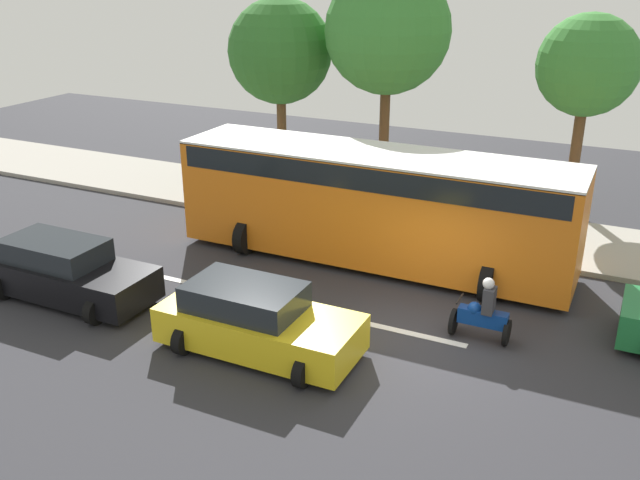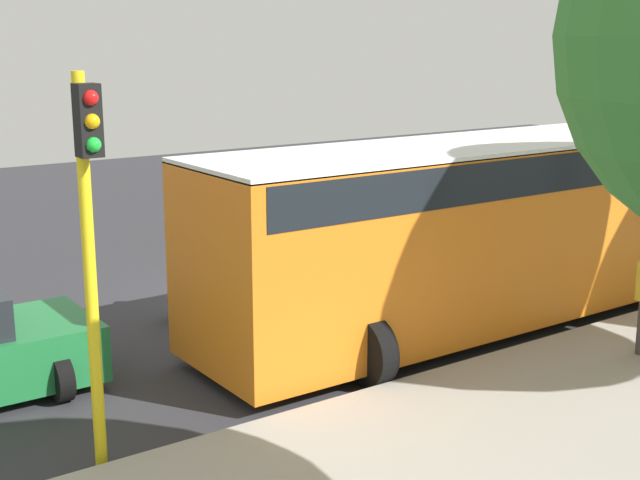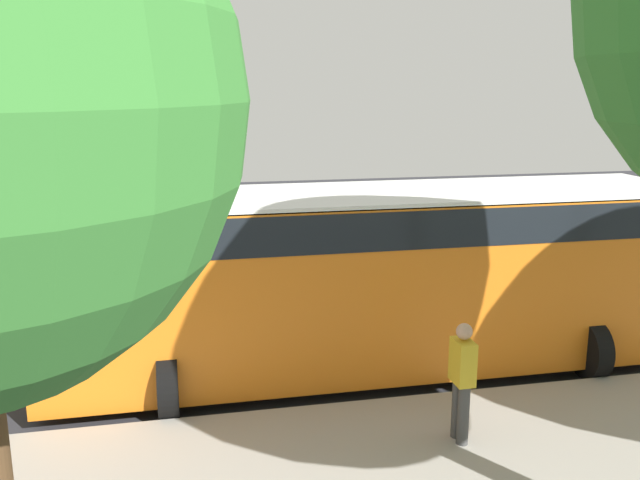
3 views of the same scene
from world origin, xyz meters
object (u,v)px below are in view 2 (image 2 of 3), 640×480
(car_yellow_cab, at_px, (323,222))
(traffic_light_corner, at_px, (90,219))
(motorcycle, at_px, (209,280))
(city_bus, at_px, (492,217))
(car_black, at_px, (500,198))

(car_yellow_cab, height_order, traffic_light_corner, traffic_light_corner)
(motorcycle, distance_m, traffic_light_corner, 6.19)
(city_bus, bearing_deg, car_yellow_cab, 175.35)
(car_yellow_cab, relative_size, city_bus, 0.40)
(city_bus, xyz_separation_m, traffic_light_corner, (1.32, -7.55, 1.08))
(traffic_light_corner, bearing_deg, car_yellow_cab, 131.04)
(traffic_light_corner, bearing_deg, motorcycle, 139.83)
(city_bus, height_order, traffic_light_corner, traffic_light_corner)
(car_yellow_cab, height_order, car_black, same)
(car_black, distance_m, city_bus, 8.27)
(car_yellow_cab, bearing_deg, car_black, 88.52)
(motorcycle, height_order, traffic_light_corner, traffic_light_corner)
(motorcycle, bearing_deg, car_yellow_cab, 120.96)
(car_black, height_order, city_bus, city_bus)
(car_yellow_cab, bearing_deg, motorcycle, -59.04)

